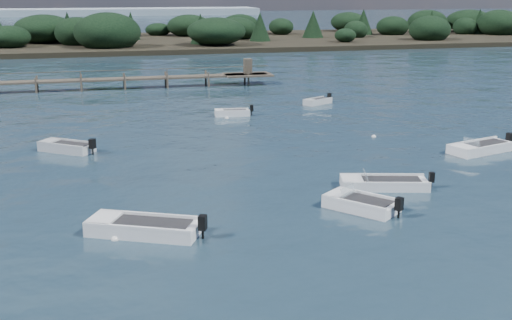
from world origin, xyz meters
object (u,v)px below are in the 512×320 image
object	(u,v)px
tender_far_grey_b	(318,102)
dinghy_mid_grey	(144,230)
dinghy_mid_white_b	(482,149)
dinghy_extra_a	(361,206)
dinghy_mid_white_a	(384,185)
tender_far_white	(232,114)
tender_far_grey	(67,149)

from	to	relation	value
tender_far_grey_b	dinghy_mid_grey	bearing A→B (deg)	-122.47
tender_far_grey_b	dinghy_mid_grey	world-z (taller)	dinghy_mid_grey
tender_far_grey_b	dinghy_mid_white_b	xyz separation A→B (m)	(4.29, -18.67, 0.01)
tender_far_grey_b	dinghy_mid_white_b	world-z (taller)	dinghy_mid_white_b
dinghy_extra_a	dinghy_mid_white_a	distance (m)	3.77
dinghy_mid_white_a	dinghy_mid_white_b	bearing A→B (deg)	30.32
dinghy_mid_white_a	tender_far_white	bearing A→B (deg)	99.68
tender_far_white	dinghy_mid_white_a	distance (m)	20.99
dinghy_mid_white_a	dinghy_mid_white_b	distance (m)	10.70
tender_far_grey	tender_far_white	world-z (taller)	tender_far_grey
tender_far_grey_b	tender_far_white	size ratio (longest dim) A/B	0.96
tender_far_white	dinghy_mid_grey	bearing A→B (deg)	-110.50
tender_far_grey	dinghy_mid_white_b	bearing A→B (deg)	-14.38
dinghy_extra_a	tender_far_grey	distance (m)	20.07
tender_far_grey_b	dinghy_mid_white_a	xyz separation A→B (m)	(-4.95, -24.07, -0.00)
dinghy_mid_grey	tender_far_grey_b	bearing A→B (deg)	57.53
dinghy_mid_white_b	tender_far_white	bearing A→B (deg)	129.86
tender_far_grey_b	dinghy_mid_grey	distance (m)	32.60
dinghy_extra_a	tender_far_white	world-z (taller)	dinghy_extra_a
dinghy_mid_grey	tender_far_white	world-z (taller)	dinghy_mid_grey
dinghy_extra_a	tender_far_white	distance (m)	23.56
tender_far_grey	tender_far_white	distance (m)	15.35
dinghy_extra_a	tender_far_white	xyz separation A→B (m)	(-1.05, 23.53, -0.02)
dinghy_mid_white_a	dinghy_mid_white_b	xyz separation A→B (m)	(9.24, 5.40, 0.02)
dinghy_mid_grey	tender_far_white	xyz separation A→B (m)	(9.02, 24.13, -0.02)
tender_far_grey	tender_far_white	bearing A→B (deg)	34.97
dinghy_mid_grey	dinghy_mid_white_a	size ratio (longest dim) A/B	1.03
dinghy_mid_grey	tender_far_grey	bearing A→B (deg)	103.05
tender_far_grey_b	dinghy_mid_white_b	size ratio (longest dim) A/B	0.60
tender_far_grey_b	dinghy_mid_white_a	bearing A→B (deg)	-101.61
dinghy_mid_white_a	tender_far_grey	bearing A→B (deg)	143.54
tender_far_white	dinghy_mid_white_b	bearing A→B (deg)	-50.14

